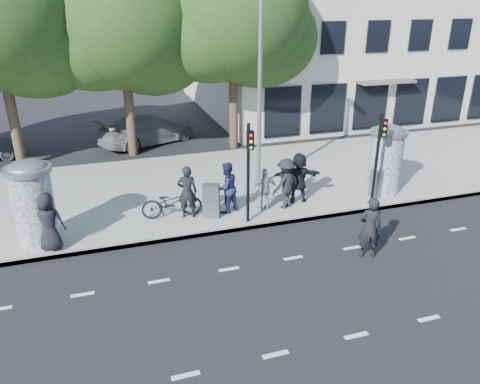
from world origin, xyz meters
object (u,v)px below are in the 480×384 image
object	(u,v)px
cabinet_left	(211,201)
cabinet_right	(378,183)
ad_column_right	(386,158)
car_right	(148,129)
ped_e	(265,189)
ped_c	(226,188)
traffic_pole_near	(249,164)
man_road	(370,228)
ped_a	(49,222)
traffic_pole_far	(379,150)
ped_d	(286,183)
street_lamp	(261,68)
ad_column_left	(33,201)
ped_f	(299,178)
bicycle	(172,202)
ped_b	(187,192)

from	to	relation	value
cabinet_left	cabinet_right	size ratio (longest dim) A/B	1.09
ad_column_right	cabinet_left	world-z (taller)	ad_column_right
cabinet_right	car_right	size ratio (longest dim) A/B	0.21
ped_e	ped_c	bearing A→B (deg)	-7.30
ad_column_right	traffic_pole_near	size ratio (longest dim) A/B	0.78
ad_column_right	man_road	size ratio (longest dim) A/B	1.39
ad_column_right	cabinet_left	bearing A→B (deg)	-179.19
ped_a	man_road	distance (m)	9.46
traffic_pole_far	ped_d	distance (m)	3.44
ped_a	street_lamp	bearing A→B (deg)	-146.00
traffic_pole_near	traffic_pole_far	world-z (taller)	same
man_road	ped_c	bearing A→B (deg)	-33.25
ad_column_right	ped_e	xyz separation A→B (m)	(-4.95, -0.15, -0.60)
ad_column_right	traffic_pole_near	distance (m)	5.91
ad_column_left	ped_f	size ratio (longest dim) A/B	1.41
street_lamp	cabinet_left	distance (m)	5.16
street_lamp	ped_f	bearing A→B (deg)	-63.46
man_road	cabinet_right	bearing A→B (deg)	-108.64
cabinet_left	ped_d	bearing A→B (deg)	20.49
traffic_pole_far	car_right	distance (m)	12.64
street_lamp	bicycle	distance (m)	5.81
ad_column_left	street_lamp	size ratio (longest dim) A/B	0.33
ped_a	ped_b	xyz separation A→B (m)	(4.36, 0.93, 0.02)
ped_c	bicycle	xyz separation A→B (m)	(-1.90, 0.16, -0.38)
cabinet_left	cabinet_right	bearing A→B (deg)	19.91
car_right	cabinet_left	bearing A→B (deg)	160.46
ped_e	car_right	world-z (taller)	ped_e
ped_f	man_road	world-z (taller)	ped_f
traffic_pole_near	car_right	distance (m)	10.87
ped_c	car_right	distance (m)	9.70
ped_a	bicycle	world-z (taller)	ped_a
ped_f	man_road	bearing A→B (deg)	105.91
ped_c	cabinet_left	world-z (taller)	ped_c
ad_column_right	car_right	distance (m)	12.42
traffic_pole_near	ped_e	world-z (taller)	traffic_pole_near
ped_b	ped_c	size ratio (longest dim) A/B	1.01
bicycle	ped_e	bearing A→B (deg)	-92.78
ad_column_left	ad_column_right	bearing A→B (deg)	0.92
traffic_pole_near	ped_f	xyz separation A→B (m)	(2.29, 1.07, -1.14)
cabinet_right	ad_column_right	bearing A→B (deg)	23.27
ped_f	ped_b	bearing A→B (deg)	9.86
ad_column_right	ped_a	bearing A→B (deg)	-176.09
traffic_pole_near	bicycle	xyz separation A→B (m)	(-2.37, 1.18, -1.54)
street_lamp	traffic_pole_near	bearing A→B (deg)	-116.23
bicycle	car_right	size ratio (longest dim) A/B	0.40
car_right	ped_c	bearing A→B (deg)	164.10
traffic_pole_far	ped_c	distance (m)	5.49
traffic_pole_near	ped_b	world-z (taller)	traffic_pole_near
ped_a	car_right	distance (m)	11.34
ped_b	traffic_pole_near	bearing A→B (deg)	166.08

